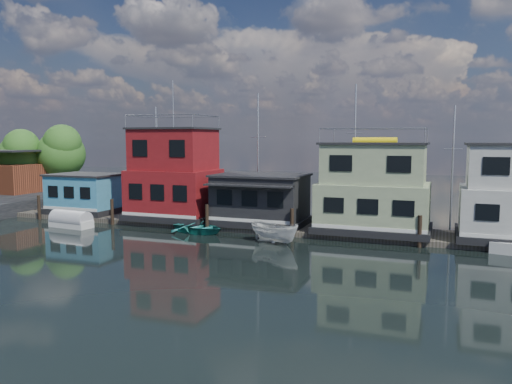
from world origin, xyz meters
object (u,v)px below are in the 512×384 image
at_px(houseboat_red, 174,176).
at_px(houseboat_dark, 261,199).
at_px(houseboat_green, 374,190).
at_px(tarp_runabout, 71,221).
at_px(dinghy_white, 277,233).
at_px(motorboat, 275,232).
at_px(houseboat_blue, 86,193).
at_px(dinghy_teal, 199,227).

height_order(houseboat_red, houseboat_dark, houseboat_red).
height_order(houseboat_green, tarp_runabout, houseboat_green).
relative_size(tarp_runabout, dinghy_white, 1.80).
bearing_deg(dinghy_white, motorboat, -167.88).
distance_m(houseboat_green, motorboat, 8.40).
xyz_separation_m(houseboat_dark, tarp_runabout, (-14.93, -5.05, -1.85)).
bearing_deg(houseboat_dark, houseboat_green, 0.12).
xyz_separation_m(tarp_runabout, dinghy_white, (17.76, 0.75, 0.00)).
height_order(houseboat_blue, dinghy_teal, houseboat_blue).
height_order(dinghy_white, dinghy_teal, dinghy_white).
relative_size(houseboat_dark, tarp_runabout, 1.92).
bearing_deg(dinghy_white, houseboat_green, -48.94).
bearing_deg(houseboat_green, motorboat, -140.10).
xyz_separation_m(motorboat, dinghy_white, (-0.08, 0.77, -0.22)).
bearing_deg(dinghy_white, houseboat_blue, 84.07).
distance_m(houseboat_red, tarp_runabout, 9.28).
height_order(houseboat_red, motorboat, houseboat_red).
distance_m(houseboat_green, tarp_runabout, 24.64).
distance_m(houseboat_blue, houseboat_green, 26.53).
distance_m(motorboat, dinghy_teal, 6.96).
relative_size(houseboat_blue, motorboat, 1.58).
height_order(houseboat_blue, dinghy_white, houseboat_blue).
bearing_deg(tarp_runabout, houseboat_green, 17.91).
xyz_separation_m(houseboat_blue, motorboat, (20.42, -5.09, -1.42)).
bearing_deg(dinghy_teal, houseboat_red, 62.93).
bearing_deg(houseboat_red, dinghy_teal, -40.54).
distance_m(houseboat_blue, houseboat_red, 9.69).
height_order(motorboat, dinghy_teal, motorboat).
xyz_separation_m(houseboat_blue, dinghy_white, (20.33, -4.32, -1.64)).
xyz_separation_m(houseboat_blue, houseboat_green, (26.50, 0.00, 1.34)).
bearing_deg(houseboat_green, houseboat_red, -180.00).
bearing_deg(tarp_runabout, motorboat, 5.90).
xyz_separation_m(houseboat_blue, dinghy_teal, (13.64, -3.54, -1.75)).
distance_m(houseboat_red, motorboat, 12.49).
relative_size(houseboat_red, motorboat, 2.93).
height_order(houseboat_red, dinghy_teal, houseboat_red).
height_order(tarp_runabout, dinghy_white, tarp_runabout).
relative_size(houseboat_blue, houseboat_dark, 0.86).
height_order(houseboat_green, dinghy_teal, houseboat_green).
height_order(houseboat_dark, tarp_runabout, houseboat_dark).
bearing_deg(houseboat_dark, motorboat, -60.07).
distance_m(tarp_runabout, dinghy_white, 17.78).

